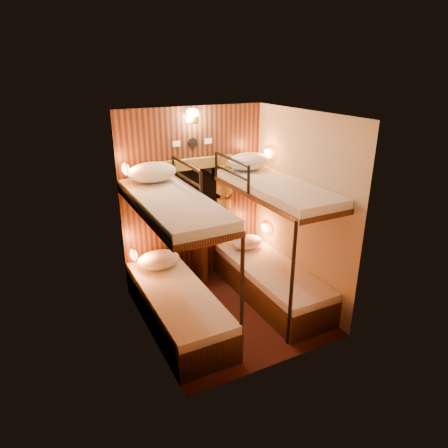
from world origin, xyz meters
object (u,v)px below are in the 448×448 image
bunk_left (176,282)px  table (201,255)px  bunk_right (271,259)px  bottle_left (201,233)px  bottle_right (204,233)px

bunk_left → table: (0.65, 0.78, -0.14)m
table → bunk_right: bearing=-50.3°
bunk_right → bottle_left: bunk_right is taller
bottle_left → bottle_right: bottle_right is taller
bottle_left → bottle_right: 0.04m
table → bottle_left: 0.33m
bunk_right → table: (-0.65, 0.78, -0.14)m
table → bottle_right: 0.34m
bottle_left → bottle_right: size_ratio=0.94×
bunk_left → bunk_right: (1.30, 0.00, 0.00)m
bunk_right → bunk_left: bearing=180.0°
bottle_left → bottle_right: (0.03, -0.02, 0.01)m
bunk_left → table: size_ratio=2.90×
bottle_left → bunk_right: bearing=-50.2°
bunk_right → bottle_left: (-0.64, 0.77, 0.19)m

